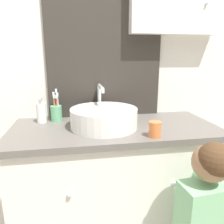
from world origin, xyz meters
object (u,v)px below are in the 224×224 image
object	(u,v)px
soap_dispenser	(41,112)
sink_basin	(104,117)
toothbrush_holder	(56,112)
drinking_cup	(155,129)

from	to	relation	value
soap_dispenser	sink_basin	bearing A→B (deg)	-22.46
sink_basin	toothbrush_holder	bearing A→B (deg)	148.22
toothbrush_holder	drinking_cup	xyz separation A→B (m)	(0.51, -0.38, -0.02)
sink_basin	drinking_cup	xyz separation A→B (m)	(0.23, -0.20, -0.02)
sink_basin	soap_dispenser	distance (m)	0.40
soap_dispenser	drinking_cup	distance (m)	0.70
soap_dispenser	toothbrush_holder	bearing A→B (deg)	13.58
toothbrush_holder	drinking_cup	distance (m)	0.64
sink_basin	soap_dispenser	size ratio (longest dim) A/B	2.72
soap_dispenser	drinking_cup	xyz separation A→B (m)	(0.60, -0.36, -0.02)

